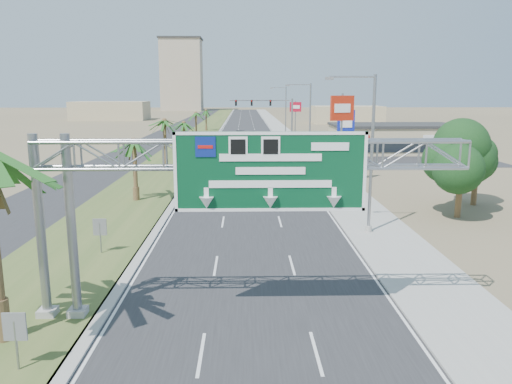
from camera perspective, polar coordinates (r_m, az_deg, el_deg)
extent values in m
cube|color=#28282B|center=(119.19, -1.10, 7.01)|extent=(12.00, 300.00, 0.02)
cube|color=#9E9B93|center=(119.53, 3.01, 7.03)|extent=(4.00, 300.00, 0.10)
cube|color=#455A27|center=(119.57, -5.93, 6.99)|extent=(7.00, 300.00, 0.12)
cube|color=#28282B|center=(120.33, -9.28, 6.91)|extent=(8.00, 300.00, 0.02)
cylinder|color=gray|center=(20.69, -20.33, -3.99)|extent=(0.36, 0.36, 7.40)
cylinder|color=gray|center=(21.11, -23.41, -3.93)|extent=(0.36, 0.36, 7.40)
cube|color=#9E9B93|center=(21.84, -19.68, -12.89)|extent=(0.70, 0.70, 0.40)
cube|color=#9E9B93|center=(22.24, -22.69, -12.67)|extent=(0.70, 0.70, 0.40)
cube|color=#074123|center=(18.63, 1.66, 2.32)|extent=(7.20, 0.12, 3.00)
cube|color=navy|center=(18.46, -5.80, 5.16)|extent=(0.75, 0.03, 0.75)
cone|color=white|center=(18.77, 1.65, -1.19)|extent=(0.56, 0.56, 0.45)
cylinder|color=brown|center=(20.63, -26.99, -13.01)|extent=(0.54, 0.54, 1.68)
cylinder|color=brown|center=(42.34, -13.64, 2.27)|extent=(0.36, 0.36, 5.00)
cylinder|color=brown|center=(42.66, -13.52, -0.25)|extent=(0.54, 0.54, 1.20)
cylinder|color=brown|center=(57.89, -10.34, 5.16)|extent=(0.36, 0.36, 5.80)
cylinder|color=brown|center=(58.16, -10.26, 3.00)|extent=(0.54, 0.54, 1.39)
cylinder|color=brown|center=(75.70, -8.22, 6.14)|extent=(0.36, 0.36, 4.50)
cylinder|color=brown|center=(75.87, -8.18, 4.85)|extent=(0.54, 0.54, 1.08)
cylinder|color=brown|center=(94.51, -6.86, 7.39)|extent=(0.36, 0.36, 5.20)
cylinder|color=brown|center=(94.66, -6.83, 6.20)|extent=(0.54, 0.54, 1.25)
cylinder|color=brown|center=(119.38, -5.71, 8.12)|extent=(0.36, 0.36, 4.80)
cylinder|color=brown|center=(119.49, -5.70, 7.24)|extent=(0.54, 0.54, 1.15)
cylinder|color=gray|center=(32.11, 13.08, 4.02)|extent=(0.20, 0.20, 10.00)
cylinder|color=gray|center=(31.56, 10.96, 12.81)|extent=(2.80, 0.12, 0.12)
cube|color=slate|center=(31.30, 8.38, 12.73)|extent=(0.50, 0.22, 0.18)
cylinder|color=#9E9B93|center=(33.03, 12.72, -4.18)|extent=(0.44, 0.44, 0.50)
cylinder|color=gray|center=(61.50, 6.18, 7.59)|extent=(0.20, 0.20, 10.00)
cylinder|color=gray|center=(61.22, 4.95, 12.14)|extent=(2.80, 0.12, 0.12)
cube|color=slate|center=(61.08, 3.61, 12.07)|extent=(0.50, 0.22, 0.18)
cylinder|color=#9E9B93|center=(61.99, 6.08, 3.20)|extent=(0.44, 0.44, 0.50)
cylinder|color=gray|center=(97.27, 3.42, 8.97)|extent=(0.20, 0.20, 10.00)
cylinder|color=gray|center=(97.09, 2.61, 11.84)|extent=(2.80, 0.12, 0.12)
cube|color=slate|center=(97.00, 1.77, 11.79)|extent=(0.50, 0.22, 0.18)
cylinder|color=#9E9B93|center=(97.57, 3.39, 6.19)|extent=(0.44, 0.44, 0.50)
cylinder|color=gray|center=(81.37, 4.13, 7.81)|extent=(0.28, 0.28, 8.00)
cylinder|color=gray|center=(80.91, 0.58, 10.44)|extent=(10.00, 0.18, 0.18)
cube|color=black|center=(80.78, 1.66, 10.15)|extent=(0.32, 0.18, 0.95)
cube|color=black|center=(80.68, -0.50, 10.15)|extent=(0.32, 0.18, 0.95)
cube|color=black|center=(80.69, -2.30, 10.15)|extent=(0.32, 0.18, 0.95)
sphere|color=red|center=(80.66, 1.67, 10.36)|extent=(0.22, 0.22, 0.22)
imported|color=black|center=(81.25, 4.16, 9.92)|extent=(0.16, 0.16, 0.60)
cylinder|color=#9E9B93|center=(81.68, 4.09, 5.22)|extent=(0.56, 0.56, 0.60)
cube|color=tan|center=(78.46, 15.41, 5.84)|extent=(18.00, 10.00, 4.00)
cylinder|color=brown|center=(38.76, 22.21, 0.11)|extent=(0.44, 0.44, 3.90)
sphere|color=black|center=(38.38, 22.50, 3.92)|extent=(4.50, 4.50, 4.50)
cylinder|color=brown|center=(43.63, 23.74, 0.76)|extent=(0.44, 0.44, 3.30)
sphere|color=black|center=(43.32, 23.97, 3.62)|extent=(3.50, 3.50, 3.50)
cylinder|color=gray|center=(18.41, -25.68, -15.67)|extent=(0.08, 0.08, 1.80)
cube|color=slate|center=(18.11, -25.87, -13.69)|extent=(0.75, 0.06, 0.95)
cylinder|color=gray|center=(29.16, -17.34, -5.17)|extent=(0.08, 0.08, 1.80)
cube|color=slate|center=(28.97, -17.42, -3.84)|extent=(0.75, 0.06, 0.95)
cube|color=tan|center=(260.92, -8.48, 13.06)|extent=(20.00, 16.00, 35.00)
cube|color=tan|center=(174.74, -16.29, 8.91)|extent=(24.00, 14.00, 6.00)
cube|color=tan|center=(152.08, 10.36, 8.70)|extent=(20.00, 12.00, 5.00)
imported|color=black|center=(54.75, -4.07, 2.79)|extent=(2.45, 5.10, 1.68)
imported|color=#691B09|center=(62.31, 0.50, 3.84)|extent=(2.36, 5.16, 1.64)
imported|color=gray|center=(84.32, 1.37, 5.74)|extent=(2.97, 5.57, 1.49)
imported|color=black|center=(99.68, -2.00, 6.55)|extent=(2.41, 4.84, 1.35)
cylinder|color=gray|center=(49.76, 9.70, 5.96)|extent=(0.20, 0.20, 8.83)
cube|color=red|center=(49.58, 9.82, 9.43)|extent=(2.39, 0.94, 2.40)
cube|color=white|center=(49.40, 9.86, 9.42)|extent=(1.63, 0.50, 0.84)
cylinder|color=gray|center=(59.43, 10.17, 5.97)|extent=(0.20, 0.20, 7.15)
cube|color=#101D95|center=(59.29, 10.24, 7.78)|extent=(2.01, 0.41, 3.00)
cube|color=white|center=(59.11, 10.27, 7.77)|extent=(1.40, 0.12, 1.05)
cylinder|color=gray|center=(95.58, 4.51, 8.13)|extent=(0.20, 0.20, 7.36)
cube|color=#B40E25|center=(95.47, 4.53, 9.67)|extent=(2.22, 0.50, 1.80)
cube|color=white|center=(95.30, 4.55, 9.67)|extent=(1.54, 0.18, 0.63)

